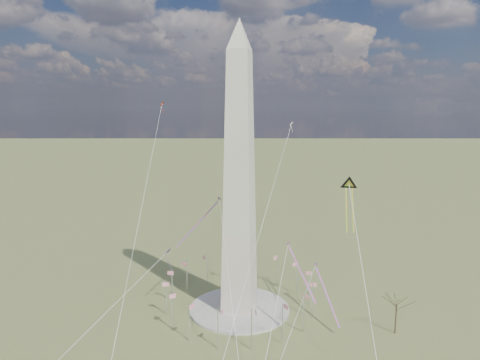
# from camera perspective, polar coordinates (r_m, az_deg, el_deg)

# --- Properties ---
(ground) EXTENTS (2000.00, 2000.00, 0.00)m
(ground) POSITION_cam_1_polar(r_m,az_deg,el_deg) (161.51, -0.07, -16.89)
(ground) COLOR #586331
(ground) RESTS_ON ground
(plaza) EXTENTS (36.00, 36.00, 0.80)m
(plaza) POSITION_cam_1_polar(r_m,az_deg,el_deg) (161.33, -0.07, -16.77)
(plaza) COLOR #BBB7AB
(plaza) RESTS_ON ground
(washington_monument) EXTENTS (15.56, 15.56, 100.00)m
(washington_monument) POSITION_cam_1_polar(r_m,az_deg,el_deg) (146.47, -0.07, 0.13)
(washington_monument) COLOR beige
(washington_monument) RESTS_ON plaza
(flagpole_ring) EXTENTS (54.40, 54.40, 13.00)m
(flagpole_ring) POSITION_cam_1_polar(r_m,az_deg,el_deg) (158.39, -0.07, -14.54)
(flagpole_ring) COLOR white
(flagpole_ring) RESTS_ON ground
(tree_near) EXTENTS (8.68, 8.68, 15.18)m
(tree_near) POSITION_cam_1_polar(r_m,az_deg,el_deg) (150.66, 20.18, -15.01)
(tree_near) COLOR #3E2E26
(tree_near) RESTS_ON ground
(kite_delta_black) EXTENTS (6.99, 18.72, 15.51)m
(kite_delta_black) POSITION_cam_1_polar(r_m,az_deg,el_deg) (151.43, 14.34, -0.92)
(kite_delta_black) COLOR black
(kite_delta_black) RESTS_ON ground
(kite_diamond_purple) EXTENTS (2.16, 3.15, 9.29)m
(kite_diamond_purple) POSITION_cam_1_polar(r_m,az_deg,el_deg) (163.29, -9.58, -9.71)
(kite_diamond_purple) COLOR #3D176A
(kite_diamond_purple) RESTS_ON ground
(kite_streamer_left) EXTENTS (12.04, 17.17, 13.64)m
(kite_streamer_left) POSITION_cam_1_polar(r_m,az_deg,el_deg) (141.91, 7.68, -11.05)
(kite_streamer_left) COLOR #FF4A28
(kite_streamer_left) RESTS_ON ground
(kite_streamer_mid) EXTENTS (11.17, 19.40, 14.64)m
(kite_streamer_mid) POSITION_cam_1_polar(r_m,az_deg,el_deg) (154.34, -4.72, -4.70)
(kite_streamer_mid) COLOR #FF4A28
(kite_streamer_mid) RESTS_ON ground
(kite_streamer_right) EXTENTS (10.68, 19.48, 14.55)m
(kite_streamer_right) POSITION_cam_1_polar(r_m,az_deg,el_deg) (155.26, 11.08, -13.66)
(kite_streamer_right) COLOR #FF4A28
(kite_streamer_right) RESTS_ON ground
(kite_small_red) EXTENTS (1.64, 2.40, 5.03)m
(kite_small_red) POSITION_cam_1_polar(r_m,az_deg,el_deg) (198.14, -10.34, 9.83)
(kite_small_red) COLOR red
(kite_small_red) RESTS_ON ground
(kite_small_white) EXTENTS (1.54, 2.19, 4.56)m
(kite_small_white) POSITION_cam_1_polar(r_m,az_deg,el_deg) (189.69, 6.89, 7.35)
(kite_small_white) COLOR white
(kite_small_white) RESTS_ON ground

